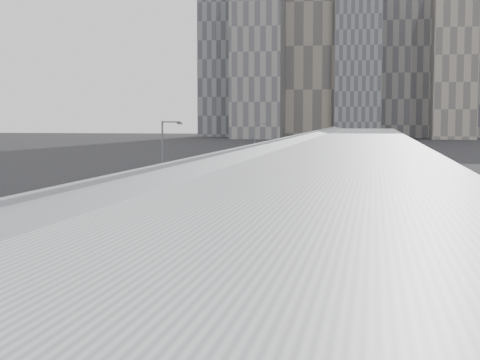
% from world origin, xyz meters
% --- Properties ---
extents(sidewalk, '(10.00, 170.00, 0.12)m').
position_xyz_m(sidewalk, '(9.00, 55.00, 0.06)').
color(sidewalk, gray).
rests_on(sidewalk, ground).
extents(lane_line, '(0.12, 160.00, 0.02)m').
position_xyz_m(lane_line, '(-1.50, 55.00, 0.01)').
color(lane_line, gold).
rests_on(lane_line, ground).
extents(depot, '(12.45, 160.40, 7.20)m').
position_xyz_m(depot, '(12.99, 55.00, 3.51)').
color(depot, gray).
rests_on(depot, ground).
extents(skyline, '(145.00, 64.00, 120.00)m').
position_xyz_m(skyline, '(-2.90, 324.16, 50.85)').
color(skyline, slate).
rests_on(skyline, ground).
extents(bus_0, '(2.96, 12.22, 3.55)m').
position_xyz_m(bus_0, '(2.55, 4.63, 1.50)').
color(bus_0, '#AAACB4').
rests_on(bus_0, ground).
extents(bus_1, '(3.14, 13.82, 4.02)m').
position_xyz_m(bus_1, '(2.51, 21.07, 1.70)').
color(bus_1, '#151F30').
rests_on(bus_1, ground).
extents(bus_2, '(3.09, 14.00, 4.08)m').
position_xyz_m(bus_2, '(2.54, 32.81, 1.73)').
color(bus_2, silver).
rests_on(bus_2, ground).
extents(bus_3, '(3.46, 13.48, 3.90)m').
position_xyz_m(bus_3, '(1.94, 49.15, 1.65)').
color(bus_3, gray).
rests_on(bus_3, ground).
extents(bus_4, '(2.75, 12.32, 3.59)m').
position_xyz_m(bus_4, '(2.43, 63.30, 1.51)').
color(bus_4, '#9FA0A8').
rests_on(bus_4, ground).
extents(bus_5, '(3.46, 13.77, 3.99)m').
position_xyz_m(bus_5, '(2.05, 77.23, 1.68)').
color(bus_5, black).
rests_on(bus_5, ground).
extents(bus_6, '(3.53, 13.65, 3.95)m').
position_xyz_m(bus_6, '(2.44, 91.54, 1.67)').
color(bus_6, silver).
rests_on(bus_6, ground).
extents(bus_7, '(3.18, 12.44, 3.60)m').
position_xyz_m(bus_7, '(2.29, 102.57, 1.52)').
color(bus_7, slate).
rests_on(bus_7, ground).
extents(tree_0, '(2.67, 2.67, 4.87)m').
position_xyz_m(tree_0, '(5.47, 9.25, 3.52)').
color(tree_0, black).
rests_on(tree_0, ground).
extents(tree_1, '(1.09, 1.09, 3.64)m').
position_xyz_m(tree_1, '(6.25, 34.47, 2.99)').
color(tree_1, black).
rests_on(tree_1, ground).
extents(tree_2, '(1.84, 1.84, 4.63)m').
position_xyz_m(tree_2, '(5.88, 54.23, 3.68)').
color(tree_2, black).
rests_on(tree_2, ground).
extents(tree_3, '(2.35, 2.35, 4.39)m').
position_xyz_m(tree_3, '(5.63, 83.09, 3.20)').
color(tree_3, black).
rests_on(tree_3, ground).
extents(street_lamp_near, '(2.04, 0.22, 8.70)m').
position_xyz_m(street_lamp_near, '(-4.59, 48.40, 5.03)').
color(street_lamp_near, '#59595E').
rests_on(street_lamp_near, ground).
extents(street_lamp_far, '(2.04, 0.22, 8.22)m').
position_xyz_m(street_lamp_far, '(-4.46, 102.88, 4.79)').
color(street_lamp_far, '#59595E').
rests_on(street_lamp_far, ground).
extents(shipping_container, '(4.26, 6.54, 2.36)m').
position_xyz_m(shipping_container, '(-5.47, 110.83, 1.18)').
color(shipping_container, '#174B29').
rests_on(shipping_container, ground).
extents(suv, '(3.79, 6.36, 1.66)m').
position_xyz_m(suv, '(-3.40, 132.06, 0.83)').
color(suv, black).
rests_on(suv, ground).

